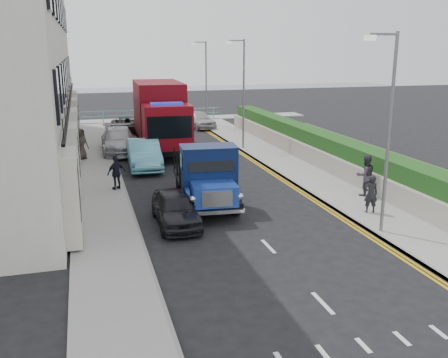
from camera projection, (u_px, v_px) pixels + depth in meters
ground at (249, 227)px, 18.64m from camera, size 120.00×120.00×0.00m
pavement_west at (97, 177)px, 25.62m from camera, size 2.40×38.00×0.12m
pavement_east at (287, 164)px, 28.39m from camera, size 2.60×38.00×0.12m
promenade at (148, 120)px, 45.59m from camera, size 30.00×2.50×0.12m
sea_plane at (121, 92)px, 74.44m from camera, size 120.00×120.00×0.00m
terrace_west at (3, 34)px, 26.40m from camera, size 6.31×30.20×14.25m
garden_east at (318, 148)px, 28.69m from camera, size 1.45×28.00×1.75m
seafront_railing at (149, 115)px, 44.72m from camera, size 13.00×0.08×1.11m
lamp_near at (387, 123)px, 16.86m from camera, size 1.23×0.18×7.00m
lamp_mid at (242, 88)px, 31.74m from camera, size 1.23×0.18×7.00m
lamp_far at (205, 79)px, 41.04m from camera, size 1.23×0.18×7.00m
bedford_lorry at (208, 180)px, 20.43m from camera, size 2.68×5.76×2.64m
red_lorry at (160, 115)px, 31.84m from camera, size 3.10×8.40×4.35m
parked_car_front at (175, 208)px, 18.72m from camera, size 1.55×3.78×1.28m
parked_car_mid at (144, 154)px, 27.51m from camera, size 1.83×4.82×1.57m
parked_car_rear at (119, 140)px, 31.61m from camera, size 2.29×5.40×1.55m
seafront_car_left at (127, 125)px, 38.52m from camera, size 2.43×5.09×1.40m
seafront_car_right at (198, 119)px, 41.31m from camera, size 2.54×4.46×1.43m
pedestrian_east_near at (371, 194)px, 19.71m from camera, size 0.62×0.48×1.52m
pedestrian_east_far at (365, 175)px, 21.96m from camera, size 0.91×0.72×1.84m
pedestrian_west_near at (116, 173)px, 22.95m from camera, size 0.99×0.76×1.57m
pedestrian_west_far at (81, 144)px, 29.19m from camera, size 1.06×0.98×1.82m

